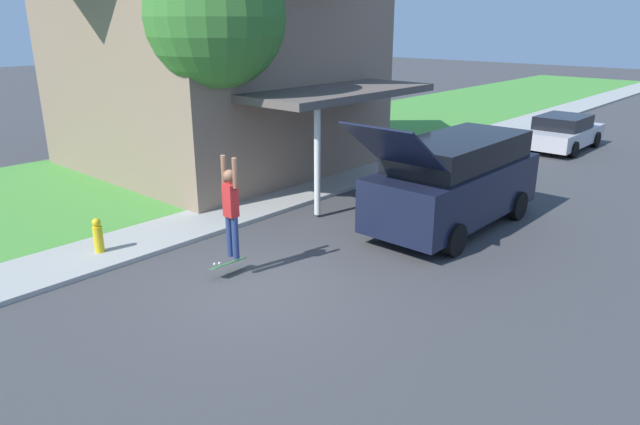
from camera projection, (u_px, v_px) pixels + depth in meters
ground_plane at (262, 283)px, 10.89m from camera, size 120.00×120.00×0.00m
lawn at (234, 161)px, 20.17m from camera, size 10.00×80.00×0.08m
sidewalk at (328, 183)px, 17.38m from camera, size 1.80×80.00×0.10m
house at (214, 26)px, 18.65m from camera, size 11.37×9.07×8.71m
lawn_tree_near at (215, 18)px, 13.83m from camera, size 3.44×3.44×6.49m
suv_parked at (455, 180)px, 13.55m from camera, size 2.12×5.84×2.89m
car_down_street at (562, 132)px, 22.08m from camera, size 1.98×4.13×1.31m
skateboarder at (231, 206)px, 10.76m from camera, size 0.41×0.23×2.00m
skateboard at (228, 263)px, 11.19m from camera, size 0.22×0.81×0.18m
fire_hydrant at (98, 236)px, 12.01m from camera, size 0.20×0.20×0.75m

